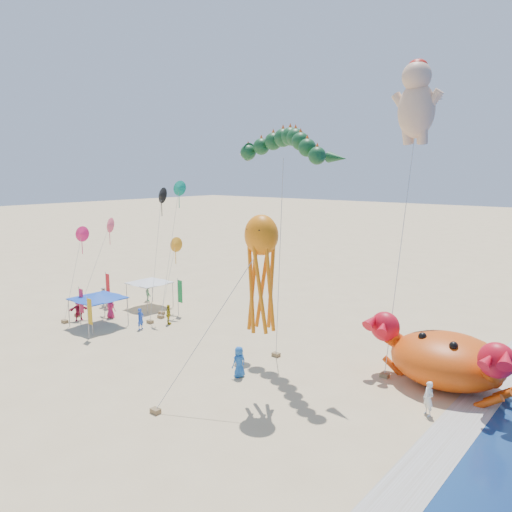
% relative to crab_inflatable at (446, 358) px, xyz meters
% --- Properties ---
extents(ground, '(320.00, 320.00, 0.00)m').
position_rel_crab_inflatable_xyz_m(ground, '(-9.92, -4.33, -1.66)').
color(ground, '#D1B784').
rests_on(ground, ground).
extents(foam_strip, '(320.00, 320.00, 0.00)m').
position_rel_crab_inflatable_xyz_m(foam_strip, '(2.08, -4.33, -1.65)').
color(foam_strip, silver).
rests_on(foam_strip, ground).
extents(crab_inflatable, '(8.58, 6.54, 3.76)m').
position_rel_crab_inflatable_xyz_m(crab_inflatable, '(0.00, 0.00, 0.00)').
color(crab_inflatable, '#DB480B').
rests_on(crab_inflatable, ground).
extents(dragon_kite, '(9.79, 4.41, 14.33)m').
position_rel_crab_inflatable_xyz_m(dragon_kite, '(-9.97, -2.24, 11.59)').
color(dragon_kite, '#113E1D').
rests_on(dragon_kite, ground).
extents(cherub_kite, '(3.23, 8.15, 19.24)m').
position_rel_crab_inflatable_xyz_m(cherub_kite, '(-4.89, 5.83, 15.00)').
color(cherub_kite, '#E6B38C').
rests_on(cherub_kite, ground).
extents(octopus_kite, '(4.15, 5.75, 9.86)m').
position_rel_crab_inflatable_xyz_m(octopus_kite, '(-7.15, -7.75, 5.63)').
color(octopus_kite, orange).
rests_on(octopus_kite, ground).
extents(canopy_blue, '(3.77, 3.77, 2.71)m').
position_rel_crab_inflatable_xyz_m(canopy_blue, '(-24.85, -6.03, 0.79)').
color(canopy_blue, gray).
rests_on(canopy_blue, ground).
extents(canopy_white, '(3.42, 3.42, 2.71)m').
position_rel_crab_inflatable_xyz_m(canopy_white, '(-26.11, 0.03, 0.78)').
color(canopy_white, gray).
rests_on(canopy_white, ground).
extents(feather_flags, '(7.51, 8.25, 3.20)m').
position_rel_crab_inflatable_xyz_m(feather_flags, '(-24.81, -4.41, 0.36)').
color(feather_flags, gray).
rests_on(feather_flags, ground).
extents(beachgoers, '(30.76, 8.82, 1.85)m').
position_rel_crab_inflatable_xyz_m(beachgoers, '(-22.23, -3.76, -0.79)').
color(beachgoers, gold).
rests_on(beachgoers, ground).
extents(small_kites, '(6.91, 9.82, 11.27)m').
position_rel_crab_inflatable_xyz_m(small_kites, '(-25.36, -1.42, 5.67)').
color(small_kites, orange).
rests_on(small_kites, ground).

